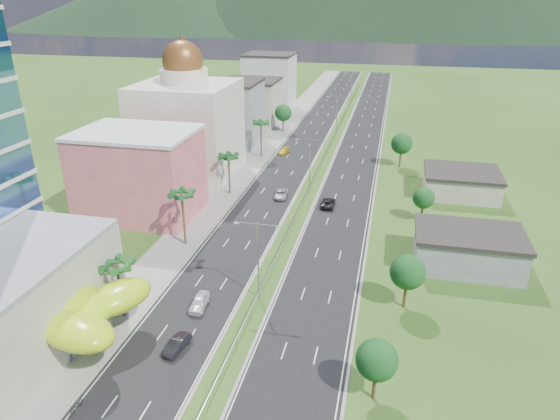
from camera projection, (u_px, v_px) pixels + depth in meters
The scene contains 33 objects.
ground at pixel (237, 344), 58.09m from camera, with size 500.00×500.00×0.00m, color #2D5119.
road_left at pixel (307, 138), 139.98m from camera, with size 11.00×260.00×0.04m, color black.
road_right at pixel (361, 141), 136.92m from camera, with size 11.00×260.00×0.04m, color black.
sidewalk_left at pixel (274, 136), 141.89m from camera, with size 7.00×260.00×0.12m, color gray.
median_guardrail at pixel (325, 156), 122.13m from camera, with size 0.10×216.06×0.76m.
streetlight_median_b at pixel (258, 253), 64.31m from camera, with size 6.04×0.25×11.00m.
streetlight_median_c at pixel (310, 159), 100.03m from camera, with size 6.04×0.25×11.00m.
streetlight_median_d at pixel (337, 111), 140.21m from camera, with size 6.04×0.25×11.00m.
streetlight_median_e at pixel (352, 85), 180.40m from camera, with size 6.04×0.25×11.00m.
lime_canopy at pixel (56, 305), 56.58m from camera, with size 18.00×15.00×7.40m.
pink_shophouse at pixel (139, 175), 89.35m from camera, with size 20.00×15.00×15.00m, color #CB5366.
domed_building at pixel (187, 124), 108.34m from camera, with size 20.00×20.00×28.70m.
midrise_grey at pixel (229, 114), 131.81m from camera, with size 16.00×15.00×16.00m, color gray.
midrise_beige at pixel (251, 103), 152.06m from camera, with size 16.00×15.00×13.00m, color #B3A593.
midrise_white at pixel (270, 82), 171.60m from camera, with size 16.00×15.00×18.00m, color silver.
shed_near at pixel (468, 251), 73.71m from camera, with size 15.00×10.00×5.00m, color gray.
shed_far at pixel (461, 184), 100.22m from camera, with size 14.00×12.00×4.40m, color #B3A593.
palm_tree_b at pixel (117, 268), 60.20m from camera, with size 3.60×3.60×8.10m.
palm_tree_c at pixel (182, 196), 77.48m from camera, with size 3.60×3.60×9.60m.
palm_tree_d at pixel (228, 158), 98.40m from camera, with size 3.60×3.60×8.60m.
palm_tree_e at pixel (261, 124), 120.42m from camera, with size 3.60×3.60×9.40m.
leafy_tree_lfar at pixel (283, 113), 143.84m from camera, with size 4.90×4.90×8.05m.
leafy_tree_ra at pixel (377, 360), 48.45m from camera, with size 4.20×4.20×6.90m.
leafy_tree_rb at pixel (408, 272), 62.86m from camera, with size 4.55×4.55×7.47m.
leafy_tree_rc at pixel (424, 198), 87.58m from camera, with size 3.85×3.85×6.33m.
leafy_tree_rd at pixel (402, 144), 114.70m from camera, with size 4.90×4.90×8.05m.
mountain_ridge at pixel (451, 37), 447.73m from camera, with size 860.00×140.00×90.00m, color black, non-canonical shape.
car_white_near_left at pixel (199, 302), 64.41m from camera, with size 1.88×4.67×1.59m, color white.
car_dark_left at pixel (177, 344), 56.82m from camera, with size 1.49×4.27×1.41m, color black.
car_silver_mid_left at pixel (281, 194), 99.12m from camera, with size 2.37×5.14×1.43m, color #A7AAAF.
car_yellow_far_left at pixel (284, 151), 125.91m from camera, with size 1.82×4.47×1.30m, color gold.
car_dark_far_right at pixel (328, 203), 94.93m from camera, with size 2.41×5.22×1.45m, color black.
motorcycle at pixel (76, 405), 48.51m from camera, with size 0.62×2.06×1.32m, color black.
Camera 1 is at (15.37, -44.64, 37.61)m, focal length 32.00 mm.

